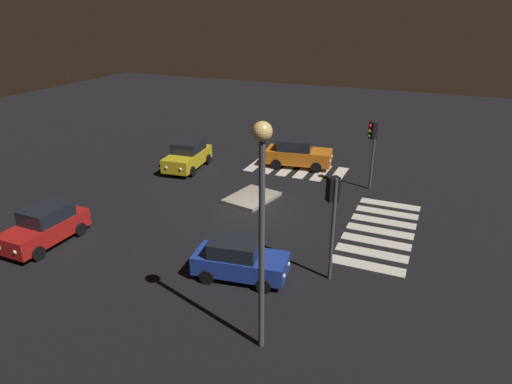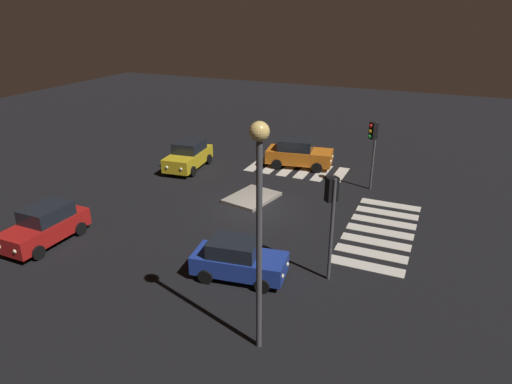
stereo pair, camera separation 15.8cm
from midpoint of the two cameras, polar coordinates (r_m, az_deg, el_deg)
The scene contains 11 objects.
ground_plane at distance 24.66m, azimuth -0.18°, elevation -2.15°, with size 80.00×80.00×0.00m, color black.
traffic_island at distance 25.86m, azimuth -0.70°, elevation -0.70°, with size 3.33×2.76×0.18m.
car_yellow at distance 30.81m, azimuth -8.70°, elevation 4.55°, with size 4.40×2.34×1.85m.
car_orange at distance 30.93m, azimuth 5.12°, elevation 4.86°, with size 2.54×4.58×1.92m.
car_blue at distance 18.46m, azimuth -2.35°, elevation -8.45°, with size 2.18×3.94×1.65m.
car_red at distance 23.08m, azimuth -25.10°, elevation -3.88°, with size 4.10×1.97×1.77m.
traffic_light_east at distance 27.11m, azimuth 14.23°, elevation 6.46°, with size 0.54×0.54×4.09m.
traffic_light_south at distance 17.53m, azimuth 9.31°, elevation -1.40°, with size 0.54×0.53×4.33m.
street_lamp at distance 12.87m, azimuth 0.39°, elevation -1.34°, with size 0.56×0.56×7.46m.
crosswalk_near at distance 23.12m, azimuth 15.09°, elevation -4.74°, with size 7.60×3.20×0.02m.
crosswalk_side at distance 30.62m, azimuth 4.91°, elevation 2.84°, with size 3.20×6.45×0.02m.
Camera 1 is at (-20.59, -8.79, 10.33)m, focal length 31.89 mm.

